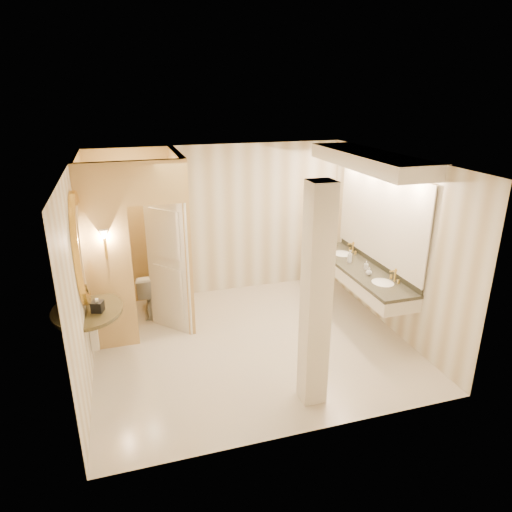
{
  "coord_description": "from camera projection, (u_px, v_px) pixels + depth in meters",
  "views": [
    {
      "loc": [
        -1.65,
        -5.74,
        3.6
      ],
      "look_at": [
        0.14,
        0.2,
        1.3
      ],
      "focal_mm": 32.0,
      "sensor_mm": 36.0,
      "label": 1
    }
  ],
  "objects": [
    {
      "name": "floor",
      "position": [
        251.0,
        343.0,
        6.85
      ],
      "size": [
        4.5,
        4.5,
        0.0
      ],
      "primitive_type": "plane",
      "color": "beige",
      "rests_on": "ground"
    },
    {
      "name": "ceiling",
      "position": [
        250.0,
        161.0,
        5.91
      ],
      "size": [
        4.5,
        4.5,
        0.0
      ],
      "primitive_type": "plane",
      "rotation": [
        3.14,
        0.0,
        0.0
      ],
      "color": "silver",
      "rests_on": "wall_back"
    },
    {
      "name": "wall_back",
      "position": [
        220.0,
        221.0,
        8.17
      ],
      "size": [
        4.5,
        0.02,
        2.7
      ],
      "primitive_type": "cube",
      "color": "silver",
      "rests_on": "floor"
    },
    {
      "name": "wall_front",
      "position": [
        306.0,
        326.0,
        4.58
      ],
      "size": [
        4.5,
        0.02,
        2.7
      ],
      "primitive_type": "cube",
      "color": "silver",
      "rests_on": "floor"
    },
    {
      "name": "wall_left",
      "position": [
        80.0,
        277.0,
        5.77
      ],
      "size": [
        0.02,
        4.0,
        2.7
      ],
      "primitive_type": "cube",
      "color": "silver",
      "rests_on": "floor"
    },
    {
      "name": "wall_right",
      "position": [
        392.0,
        244.0,
        6.99
      ],
      "size": [
        0.02,
        4.0,
        2.7
      ],
      "primitive_type": "cube",
      "color": "silver",
      "rests_on": "floor"
    },
    {
      "name": "toilet_closet",
      "position": [
        162.0,
        243.0,
        6.92
      ],
      "size": [
        1.5,
        1.55,
        2.7
      ],
      "color": "tan",
      "rests_on": "floor"
    },
    {
      "name": "wall_sconce",
      "position": [
        104.0,
        236.0,
        6.11
      ],
      "size": [
        0.14,
        0.14,
        0.42
      ],
      "color": "gold",
      "rests_on": "toilet_closet"
    },
    {
      "name": "vanity",
      "position": [
        366.0,
        222.0,
        7.12
      ],
      "size": [
        0.75,
        2.63,
        2.09
      ],
      "color": "white",
      "rests_on": "floor"
    },
    {
      "name": "console_shelf",
      "position": [
        84.0,
        275.0,
        5.82
      ],
      "size": [
        1.13,
        1.13,
        2.02
      ],
      "color": "black",
      "rests_on": "floor"
    },
    {
      "name": "pillar",
      "position": [
        316.0,
        299.0,
        5.17
      ],
      "size": [
        0.28,
        0.28,
        2.7
      ],
      "primitive_type": "cube",
      "color": "white",
      "rests_on": "floor"
    },
    {
      "name": "tissue_box",
      "position": [
        98.0,
        306.0,
        5.88
      ],
      "size": [
        0.18,
        0.18,
        0.14
      ],
      "primitive_type": "cube",
      "rotation": [
        0.0,
        0.0,
        -0.34
      ],
      "color": "black",
      "rests_on": "console_shelf"
    },
    {
      "name": "toilet",
      "position": [
        151.0,
        292.0,
        7.64
      ],
      "size": [
        0.49,
        0.78,
        0.76
      ],
      "primitive_type": "imported",
      "rotation": [
        0.0,
        0.0,
        3.05
      ],
      "color": "white",
      "rests_on": "floor"
    },
    {
      "name": "soap_bottle_a",
      "position": [
        366.0,
        265.0,
        7.26
      ],
      "size": [
        0.08,
        0.08,
        0.13
      ],
      "primitive_type": "imported",
      "rotation": [
        0.0,
        0.0,
        -0.36
      ],
      "color": "beige",
      "rests_on": "vanity"
    },
    {
      "name": "soap_bottle_b",
      "position": [
        369.0,
        271.0,
        7.03
      ],
      "size": [
        0.1,
        0.1,
        0.12
      ],
      "primitive_type": "imported",
      "rotation": [
        0.0,
        0.0,
        0.09
      ],
      "color": "silver",
      "rests_on": "vanity"
    },
    {
      "name": "soap_bottle_c",
      "position": [
        350.0,
        256.0,
        7.51
      ],
      "size": [
        0.1,
        0.1,
        0.22
      ],
      "primitive_type": "imported",
      "rotation": [
        0.0,
        0.0,
        0.19
      ],
      "color": "#C6B28C",
      "rests_on": "vanity"
    }
  ]
}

